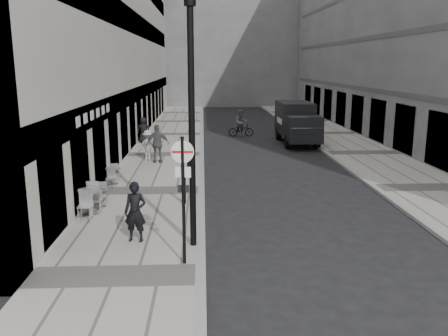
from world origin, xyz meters
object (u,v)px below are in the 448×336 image
Objects in this scene: lamppost at (191,110)px; cyclist at (241,126)px; walking_man at (135,212)px; panel_van at (297,121)px; sign_post at (183,184)px.

cyclist is at bearing 81.85° from lamppost.
walking_man is 20.67m from cyclist.
panel_van is at bearing -41.61° from cyclist.
lamppost is (1.59, -0.35, 2.82)m from walking_man.
cyclist is (3.14, 21.74, -1.43)m from sign_post.
panel_van is (6.40, 18.56, -0.71)m from sign_post.
cyclist is (4.53, 20.17, -0.24)m from walking_man.
lamppost is 20.96m from cyclist.
cyclist reaches higher than walking_man.
panel_van reaches higher than walking_man.
panel_van is at bearing 74.64° from sign_post.
walking_man is at bearing -99.98° from cyclist.
sign_post is 22.01m from cyclist.
sign_post is at bearing -99.19° from lamppost.
sign_post is 0.58× the size of panel_van.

